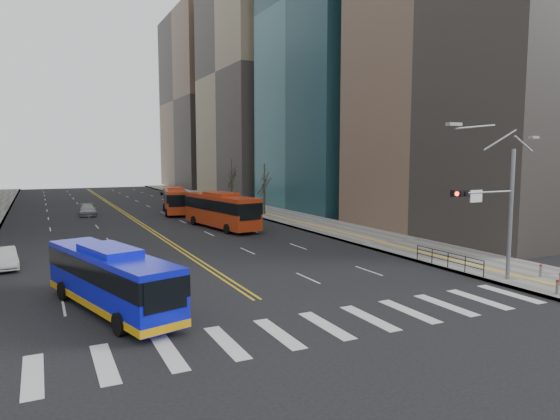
% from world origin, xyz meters
% --- Properties ---
extents(ground, '(220.00, 220.00, 0.00)m').
position_xyz_m(ground, '(0.00, 0.00, 0.00)').
color(ground, black).
extents(sidewalk_right, '(7.00, 130.00, 0.15)m').
position_xyz_m(sidewalk_right, '(17.50, 45.00, 0.07)').
color(sidewalk_right, slate).
rests_on(sidewalk_right, ground).
extents(crosswalk, '(26.70, 4.00, 0.01)m').
position_xyz_m(crosswalk, '(0.00, 0.00, 0.01)').
color(crosswalk, silver).
rests_on(crosswalk, ground).
extents(centerline, '(0.55, 100.00, 0.01)m').
position_xyz_m(centerline, '(0.00, 55.00, 0.01)').
color(centerline, gold).
rests_on(centerline, ground).
extents(office_towers, '(83.00, 134.00, 58.00)m').
position_xyz_m(office_towers, '(0.12, 68.51, 23.92)').
color(office_towers, gray).
rests_on(office_towers, ground).
extents(signal_mast, '(5.37, 0.37, 9.39)m').
position_xyz_m(signal_mast, '(13.77, 2.00, 4.86)').
color(signal_mast, gray).
rests_on(signal_mast, ground).
extents(pedestrian_railing, '(0.06, 6.06, 1.02)m').
position_xyz_m(pedestrian_railing, '(14.30, 6.00, 0.82)').
color(pedestrian_railing, black).
rests_on(pedestrian_railing, sidewalk_right).
extents(bollards, '(2.87, 3.17, 0.78)m').
position_xyz_m(bollards, '(16.27, -0.17, 0.55)').
color(bollards, gray).
rests_on(bollards, sidewalk_right).
extents(street_trees, '(35.20, 47.20, 7.60)m').
position_xyz_m(street_trees, '(-7.18, 34.55, 4.87)').
color(street_trees, black).
rests_on(street_trees, ground).
extents(blue_bus, '(5.23, 11.16, 3.21)m').
position_xyz_m(blue_bus, '(-7.21, 6.40, 1.68)').
color(blue_bus, '#0E15D4').
rests_on(blue_bus, ground).
extents(red_bus_near, '(4.55, 12.36, 3.81)m').
position_xyz_m(red_bus_near, '(7.00, 31.02, 2.11)').
color(red_bus_near, '#B23212').
rests_on(red_bus_near, ground).
extents(red_bus_far, '(4.55, 11.37, 3.52)m').
position_xyz_m(red_bus_far, '(6.04, 46.90, 1.96)').
color(red_bus_far, '#B23212').
rests_on(red_bus_far, ground).
extents(car_white, '(2.03, 4.42, 1.41)m').
position_xyz_m(car_white, '(-12.50, 19.30, 0.70)').
color(car_white, silver).
rests_on(car_white, ground).
extents(car_dark_mid, '(2.32, 4.79, 1.58)m').
position_xyz_m(car_dark_mid, '(7.87, 39.91, 0.79)').
color(car_dark_mid, black).
rests_on(car_dark_mid, ground).
extents(car_silver, '(2.25, 5.04, 1.44)m').
position_xyz_m(car_silver, '(-4.69, 49.29, 0.72)').
color(car_silver, '#95959A').
rests_on(car_silver, ground).
extents(car_dark_far, '(2.87, 4.20, 1.07)m').
position_xyz_m(car_dark_far, '(12.50, 80.51, 0.53)').
color(car_dark_far, black).
rests_on(car_dark_far, ground).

